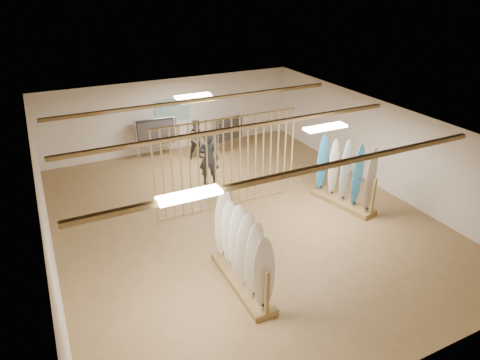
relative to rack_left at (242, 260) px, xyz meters
name	(u,v)px	position (x,y,z in m)	size (l,w,h in m)	color
floor	(240,217)	(1.27, 2.68, -0.67)	(12.00, 12.00, 0.00)	#9B794B
ceiling	(240,125)	(1.27, 2.68, 2.13)	(12.00, 12.00, 0.00)	gray
wall_back	(172,115)	(1.27, 8.68, 0.73)	(12.00, 12.00, 0.00)	silver
wall_front	(403,314)	(1.27, -3.32, 0.73)	(12.00, 12.00, 0.00)	silver
wall_left	(44,214)	(-3.73, 2.68, 0.73)	(12.00, 12.00, 0.00)	silver
wall_right	(379,144)	(6.27, 2.68, 0.73)	(12.00, 12.00, 0.00)	silver
ceiling_slats	(240,128)	(1.27, 2.68, 2.05)	(9.50, 6.12, 0.10)	olive
light_panels	(240,127)	(1.27, 2.68, 2.07)	(1.20, 0.35, 0.06)	white
bamboo_partition	(228,163)	(1.27, 3.48, 0.73)	(4.45, 0.05, 2.78)	tan
poster	(172,110)	(1.27, 8.66, 0.93)	(1.40, 0.03, 0.90)	teal
rack_left	(242,260)	(0.00, 0.00, 0.00)	(0.58, 2.44, 1.96)	olive
rack_right	(344,183)	(4.41, 2.02, 0.03)	(1.03, 2.24, 2.06)	olive
clothing_rack_a	(156,132)	(0.41, 8.08, 0.36)	(1.47, 0.46, 1.58)	silver
clothing_rack_b	(228,129)	(3.10, 7.47, 0.23)	(1.25, 0.66, 1.39)	silver
shopper_a	(208,155)	(1.31, 5.10, 0.36)	(0.75, 0.51, 2.06)	#2B2D34
shopper_b	(198,137)	(1.76, 7.25, 0.20)	(0.84, 0.66, 1.74)	#362F2A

